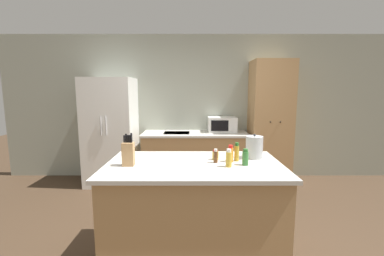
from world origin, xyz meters
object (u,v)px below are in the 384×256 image
spice_bottle_amber_oil (247,158)px  spice_bottle_pale_salt (238,152)px  knife_block (130,153)px  spice_bottle_short_red (217,155)px  spice_bottle_orange_cap (230,159)px  spice_bottle_green_herb (217,156)px  microwave (223,124)px  kettle (255,147)px  refrigerator (112,131)px  spice_bottle_tall_dark (232,154)px  pantry_cabinet (271,122)px

spice_bottle_amber_oil → spice_bottle_pale_salt: (-0.05, 0.14, 0.01)m
knife_block → spice_bottle_short_red: 0.82m
spice_bottle_orange_cap → spice_bottle_amber_oil: bearing=18.2°
knife_block → spice_bottle_green_herb: size_ratio=2.27×
microwave → spice_bottle_amber_oil: (-0.06, -2.29, 0.00)m
spice_bottle_pale_salt → spice_bottle_orange_cap: size_ratio=1.10×
spice_bottle_amber_oil → microwave: bearing=88.6°
spice_bottle_pale_salt → kettle: 0.22m
microwave → kettle: 2.05m
spice_bottle_green_herb → spice_bottle_orange_cap: (0.10, -0.13, 0.01)m
refrigerator → kettle: 2.77m
spice_bottle_green_herb → spice_bottle_orange_cap: bearing=-52.5°
spice_bottle_tall_dark → kettle: kettle is taller
spice_bottle_green_herb → spice_bottle_tall_dark: bearing=11.2°
pantry_cabinet → microwave: pantry_cabinet is taller
pantry_cabinet → knife_block: size_ratio=7.23×
spice_bottle_short_red → spice_bottle_amber_oil: 0.31m
microwave → spice_bottle_green_herb: size_ratio=3.82×
spice_bottle_short_red → spice_bottle_green_herb: 0.11m
spice_bottle_green_herb → spice_bottle_orange_cap: 0.17m
refrigerator → spice_bottle_short_red: size_ratio=19.61×
spice_bottle_pale_salt → microwave: bearing=87.1°
pantry_cabinet → spice_bottle_short_red: (-1.13, -2.03, -0.07)m
refrigerator → microwave: size_ratio=3.70×
spice_bottle_tall_dark → spice_bottle_green_herb: spice_bottle_tall_dark is taller
spice_bottle_amber_oil → spice_bottle_pale_salt: bearing=110.9°
spice_bottle_short_red → kettle: size_ratio=0.38×
spice_bottle_green_herb → spice_bottle_pale_salt: 0.21m
knife_block → spice_bottle_green_herb: 0.79m
pantry_cabinet → spice_bottle_amber_oil: 2.39m
knife_block → spice_bottle_tall_dark: knife_block is taller
knife_block → spice_bottle_pale_salt: bearing=9.0°
refrigerator → kettle: refrigerator is taller
pantry_cabinet → spice_bottle_orange_cap: 2.49m
spice_bottle_short_red → spice_bottle_orange_cap: spice_bottle_orange_cap is taller
spice_bottle_pale_salt → spice_bottle_amber_oil: bearing=-69.1°
spice_bottle_orange_cap → pantry_cabinet: bearing=65.3°
microwave → kettle: size_ratio=2.03×
refrigerator → spice_bottle_orange_cap: (1.72, -2.19, 0.11)m
refrigerator → spice_bottle_amber_oil: size_ratio=12.31×
pantry_cabinet → spice_bottle_pale_salt: (-0.94, -2.07, -0.03)m
spice_bottle_green_herb → kettle: 0.43m
knife_block → spice_bottle_tall_dark: size_ratio=1.84×
spice_bottle_green_herb → kettle: (0.39, 0.16, 0.05)m
spice_bottle_pale_salt → spice_bottle_tall_dark: bearing=-154.8°
spice_bottle_pale_salt → spice_bottle_orange_cap: bearing=-118.1°
spice_bottle_tall_dark → spice_bottle_pale_salt: 0.07m
spice_bottle_green_herb → spice_bottle_pale_salt: spice_bottle_pale_salt is taller
refrigerator → knife_block: refrigerator is taller
refrigerator → spice_bottle_orange_cap: size_ratio=11.41×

